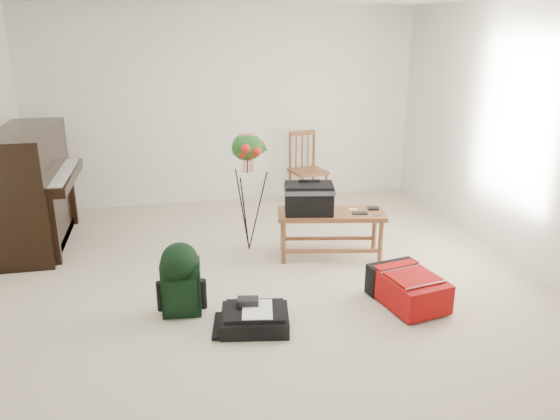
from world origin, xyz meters
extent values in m
cube|color=beige|center=(0.00, 0.00, 0.00)|extent=(5.00, 5.50, 0.01)
cube|color=white|center=(0.00, 2.75, 1.25)|extent=(5.00, 0.04, 2.50)
cube|color=white|center=(2.50, 0.00, 1.25)|extent=(0.04, 5.50, 2.50)
cube|color=black|center=(-2.20, 1.60, 0.62)|extent=(0.55, 1.50, 1.25)
cube|color=black|center=(-1.90, 1.60, 0.73)|extent=(0.28, 1.30, 0.10)
cube|color=white|center=(-1.90, 1.60, 0.78)|extent=(0.22, 1.20, 0.02)
cube|color=black|center=(-2.15, 1.60, 0.05)|extent=(0.45, 1.30, 0.10)
cube|color=brown|center=(0.78, 0.62, 0.46)|extent=(1.13, 0.62, 0.04)
cylinder|color=brown|center=(0.30, 0.45, 0.22)|extent=(0.05, 0.05, 0.44)
cylinder|color=brown|center=(0.30, 0.79, 0.22)|extent=(0.05, 0.05, 0.44)
cylinder|color=brown|center=(1.25, 0.45, 0.22)|extent=(0.05, 0.05, 0.44)
cylinder|color=brown|center=(1.25, 0.79, 0.22)|extent=(0.05, 0.05, 0.44)
cube|color=brown|center=(1.00, 2.36, 0.44)|extent=(0.49, 0.49, 0.04)
cylinder|color=brown|center=(0.83, 2.19, 0.21)|extent=(0.04, 0.04, 0.42)
cylinder|color=brown|center=(0.83, 2.54, 0.21)|extent=(0.04, 0.04, 0.42)
cylinder|color=brown|center=(1.18, 2.19, 0.21)|extent=(0.04, 0.04, 0.42)
cylinder|color=brown|center=(1.18, 2.54, 0.21)|extent=(0.04, 0.04, 0.42)
cube|color=brown|center=(1.00, 2.54, 0.92)|extent=(0.37, 0.12, 0.06)
cylinder|color=brown|center=(0.83, 2.54, 0.68)|extent=(0.04, 0.04, 0.51)
cylinder|color=brown|center=(1.18, 2.54, 0.68)|extent=(0.04, 0.04, 0.51)
cube|color=#B41007|center=(1.12, -0.50, 0.14)|extent=(0.55, 0.72, 0.25)
cube|color=black|center=(1.12, -0.25, 0.14)|extent=(0.47, 0.23, 0.27)
cube|color=#B41007|center=(1.12, -0.54, 0.28)|extent=(0.45, 0.44, 0.02)
cube|color=silver|center=(1.12, -0.73, 0.28)|extent=(0.40, 0.09, 0.01)
cube|color=black|center=(-0.21, -0.60, 0.06)|extent=(0.59, 0.50, 0.13)
cube|color=black|center=(-0.21, -0.60, 0.14)|extent=(0.51, 0.43, 0.03)
cube|color=white|center=(-0.19, -0.62, 0.17)|extent=(0.28, 0.35, 0.01)
cube|color=black|center=(-0.26, -0.54, 0.19)|extent=(0.18, 0.13, 0.05)
cube|color=black|center=(-0.75, -0.26, 0.23)|extent=(0.33, 0.22, 0.47)
cube|color=black|center=(-0.75, -0.37, 0.21)|extent=(0.25, 0.08, 0.27)
sphere|color=black|center=(-0.75, -0.26, 0.47)|extent=(0.30, 0.30, 0.30)
cube|color=black|center=(-0.82, -0.15, 0.23)|extent=(0.04, 0.03, 0.41)
cube|color=black|center=(-0.68, -0.15, 0.23)|extent=(0.04, 0.03, 0.41)
cylinder|color=black|center=(0.00, 0.98, 1.00)|extent=(0.01, 0.01, 0.33)
ellipsoid|color=#1C5219|center=(0.00, 0.98, 1.10)|extent=(0.31, 0.22, 0.29)
cube|color=red|center=(0.00, 0.96, 1.20)|extent=(0.16, 0.04, 0.09)
camera|label=1|loc=(-0.80, -4.32, 2.24)|focal=35.00mm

